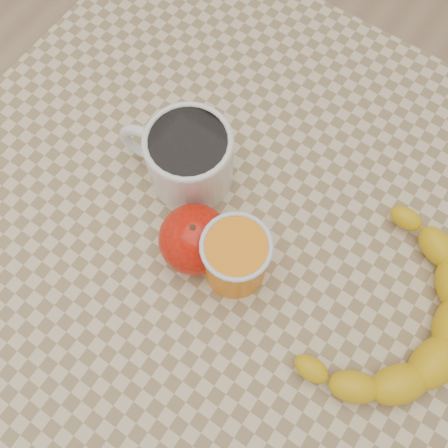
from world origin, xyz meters
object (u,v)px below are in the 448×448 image
Objects in this scene: coffee_mug at (187,156)px; table at (224,250)px; banana at (394,316)px; orange_juice_glass at (236,258)px; apple at (195,239)px.

table is at bearing -25.63° from coffee_mug.
banana is (0.31, -0.02, -0.03)m from coffee_mug.
orange_juice_glass reaches higher than banana.
apple is (-0.01, -0.04, 0.13)m from table.
apple is (-0.05, -0.01, -0.01)m from orange_juice_glass.
coffee_mug is 0.49× the size of banana.
orange_juice_glass reaches higher than table.
apple reaches higher than table.
coffee_mug is at bearing 130.05° from apple.
orange_juice_glass reaches higher than apple.
table is 4.96× the size of coffee_mug.
apple is at bearing -49.95° from coffee_mug.
table is 0.16m from coffee_mug.
orange_juice_glass is at bearing -41.50° from table.
orange_juice_glass is 0.19m from banana.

